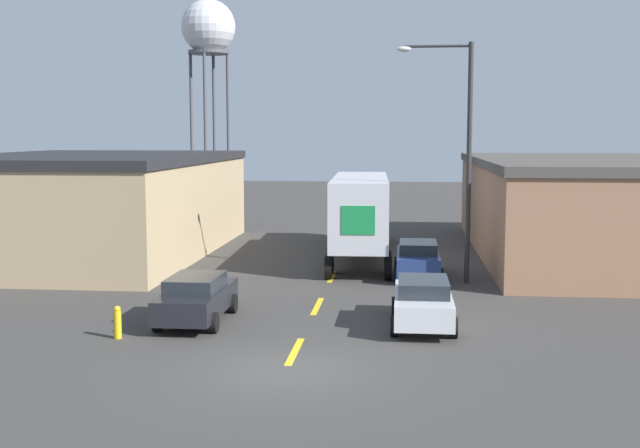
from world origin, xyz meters
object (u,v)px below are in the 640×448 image
Objects in this scene: semi_truck at (361,209)px; parked_car_right_mid at (418,258)px; water_tower at (208,31)px; fire_hydrant at (118,322)px; parked_car_left_near at (197,297)px; parked_car_right_near at (423,301)px; street_lamp at (461,146)px.

semi_truck reaches higher than parked_car_right_mid.
semi_truck is 0.76× the size of water_tower.
fire_hydrant is (-6.16, -15.98, -1.87)m from semi_truck.
water_tower is at bearing 103.10° from parked_car_left_near.
semi_truck is 14.51m from parked_car_left_near.
water_tower reaches higher than fire_hydrant.
parked_car_left_near is 51.18m from water_tower.
water_tower is 18.67× the size of fire_hydrant.
parked_car_left_near is at bearing 52.01° from fire_hydrant.
parked_car_right_near is 4.58× the size of fire_hydrant.
semi_truck is 3.09× the size of parked_car_right_mid.
parked_car_right_mid is 0.47× the size of street_lamp.
street_lamp is (19.76, -40.23, -9.67)m from water_tower.
street_lamp reaches higher than parked_car_left_near.
semi_truck is 3.09× the size of parked_car_right_near.
parked_car_left_near is 4.58× the size of fire_hydrant.
semi_truck is 5.93m from parked_car_right_mid.
parked_car_left_near is at bearing -138.47° from street_lamp.
semi_truck is 3.09× the size of parked_car_left_near.
fire_hydrant is at bearing -164.84° from parked_car_right_near.
water_tower is at bearing 112.41° from semi_truck.
parked_car_right_mid is at bearing -65.13° from water_tower.
parked_car_right_near is (2.62, -13.60, -1.56)m from semi_truck.
semi_truck is at bearing 124.61° from street_lamp.
water_tower reaches higher than parked_car_right_mid.
water_tower is (-15.55, 34.13, 12.73)m from semi_truck.
water_tower reaches higher than street_lamp.
parked_car_left_near is 11.15m from parked_car_right_mid.
water_tower is 53.03m from fire_hydrant.
street_lamp reaches higher than semi_truck.
parked_car_right_near is at bearing -81.18° from semi_truck.
parked_car_right_mid is (2.62, -5.08, -1.56)m from semi_truck.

